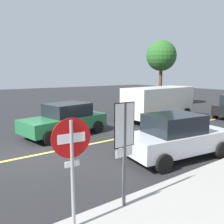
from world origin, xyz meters
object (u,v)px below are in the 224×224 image
stop_sign (72,157)px  tree_left_verge (161,56)px  white_van (159,101)px  car_silver_crossing (176,136)px  car_green_near_curb (65,119)px  speed_limit_sign (124,137)px

stop_sign → tree_left_verge: (15.28, 12.08, 3.11)m
stop_sign → white_van: stop_sign is taller
stop_sign → car_silver_crossing: (5.00, 1.64, -0.77)m
white_van → car_green_near_curb: white_van is taller
white_van → speed_limit_sign: bearing=-140.6°
speed_limit_sign → car_silver_crossing: speed_limit_sign is taller
car_silver_crossing → speed_limit_sign: bearing=-157.0°
speed_limit_sign → tree_left_verge: size_ratio=0.41×
car_green_near_curb → car_silver_crossing: 5.81m
white_van → car_silver_crossing: (-4.71, -5.35, -0.44)m
stop_sign → tree_left_verge: tree_left_verge is taller
stop_sign → car_green_near_curb: size_ratio=0.51×
stop_sign → car_green_near_curb: 7.76m
car_green_near_curb → car_silver_crossing: (1.97, -5.47, 0.02)m
car_silver_crossing → tree_left_verge: size_ratio=0.68×
car_green_near_curb → tree_left_verge: bearing=22.1°
car_green_near_curb → tree_left_verge: size_ratio=0.74×
white_van → car_green_near_curb: bearing=179.0°
car_silver_crossing → white_van: bearing=48.6°
white_van → car_green_near_curb: (-6.68, 0.12, -0.46)m
speed_limit_sign → tree_left_verge: (13.99, 12.03, 2.94)m
speed_limit_sign → stop_sign: bearing=-177.5°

